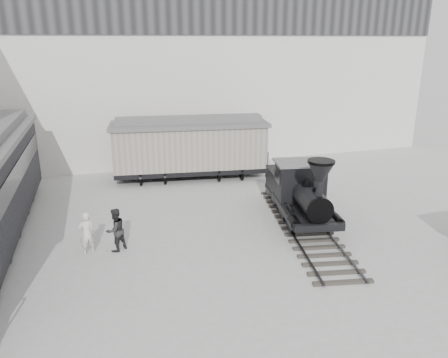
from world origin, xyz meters
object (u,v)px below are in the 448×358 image
object	(u,v)px
boxcar	(190,146)
visitor_b	(115,230)
locomotive	(302,195)
visitor_a	(87,233)

from	to	relation	value
boxcar	visitor_b	bearing A→B (deg)	-112.54
locomotive	boxcar	bearing A→B (deg)	123.38
visitor_a	locomotive	bearing A→B (deg)	166.64
locomotive	visitor_a	bearing A→B (deg)	-166.75
visitor_b	locomotive	bearing A→B (deg)	148.46
visitor_b	visitor_a	bearing A→B (deg)	-38.27
boxcar	locomotive	bearing A→B (deg)	-59.74
locomotive	boxcar	size ratio (longest dim) A/B	1.06
locomotive	visitor_b	distance (m)	8.03
locomotive	boxcar	world-z (taller)	boxcar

